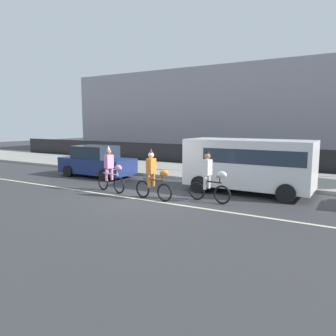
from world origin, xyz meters
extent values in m
plane|color=#38383A|center=(0.00, 0.00, 0.00)|extent=(80.00, 80.00, 0.00)
cube|color=beige|center=(0.00, -0.50, 0.00)|extent=(36.00, 0.14, 0.01)
cube|color=#9E9B93|center=(0.00, 6.50, 0.07)|extent=(60.00, 5.00, 0.15)
cube|color=black|center=(0.00, 9.40, 0.70)|extent=(40.00, 0.08, 1.40)
cube|color=#99939E|center=(-3.85, 18.00, 3.66)|extent=(28.00, 8.00, 7.32)
torus|color=black|center=(-1.59, -0.09, 0.33)|extent=(0.67, 0.20, 0.67)
torus|color=black|center=(-2.62, 0.11, 0.33)|extent=(0.67, 0.20, 0.67)
cylinder|color=silver|center=(-2.11, 0.01, 0.75)|extent=(0.96, 0.24, 0.05)
cylinder|color=silver|center=(-2.26, 0.04, 0.84)|extent=(0.04, 0.04, 0.18)
cylinder|color=silver|center=(-1.70, -0.07, 0.86)|extent=(0.04, 0.04, 0.23)
cylinder|color=silver|center=(-1.70, -0.07, 0.98)|extent=(0.13, 0.50, 0.03)
ellipsoid|color=pink|center=(-1.62, -0.09, 1.05)|extent=(0.39, 0.27, 0.24)
cube|color=pink|center=(-2.21, 0.03, 1.26)|extent=(0.30, 0.36, 0.56)
sphere|color=#9E7051|center=(-2.21, 0.03, 1.66)|extent=(0.22, 0.22, 0.22)
cone|color=silver|center=(-2.21, 0.03, 1.84)|extent=(0.14, 0.14, 0.16)
cylinder|color=pink|center=(-2.23, -0.11, 0.71)|extent=(0.11, 0.11, 0.48)
cylinder|color=pink|center=(-2.18, 0.16, 0.71)|extent=(0.11, 0.11, 0.48)
torus|color=black|center=(0.71, -0.32, 0.33)|extent=(0.67, 0.14, 0.67)
torus|color=black|center=(-0.33, -0.21, 0.33)|extent=(0.67, 0.14, 0.67)
cylinder|color=#4C2614|center=(0.19, -0.27, 0.75)|extent=(0.97, 0.15, 0.05)
cylinder|color=#4C2614|center=(0.04, -0.25, 0.84)|extent=(0.04, 0.04, 0.18)
cylinder|color=#4C2614|center=(0.61, -0.31, 0.86)|extent=(0.04, 0.04, 0.23)
cylinder|color=#4C2614|center=(0.61, -0.31, 0.98)|extent=(0.08, 0.50, 0.03)
ellipsoid|color=orange|center=(0.69, -0.32, 1.05)|extent=(0.38, 0.24, 0.24)
cube|color=orange|center=(0.09, -0.26, 1.26)|extent=(0.27, 0.34, 0.56)
sphere|color=beige|center=(0.09, -0.26, 1.66)|extent=(0.22, 0.22, 0.22)
cone|color=#4C2614|center=(0.09, -0.26, 1.84)|extent=(0.14, 0.14, 0.16)
cylinder|color=orange|center=(0.07, -0.40, 0.71)|extent=(0.11, 0.11, 0.48)
cylinder|color=orange|center=(0.10, -0.12, 0.71)|extent=(0.11, 0.11, 0.48)
torus|color=black|center=(2.65, 0.41, 0.33)|extent=(0.67, 0.15, 0.67)
torus|color=black|center=(1.60, 0.53, 0.33)|extent=(0.67, 0.15, 0.67)
cylinder|color=black|center=(2.12, 0.47, 0.75)|extent=(0.97, 0.16, 0.05)
cylinder|color=black|center=(1.98, 0.48, 0.84)|extent=(0.04, 0.04, 0.18)
cylinder|color=black|center=(2.54, 0.42, 0.86)|extent=(0.04, 0.04, 0.23)
cylinder|color=black|center=(2.54, 0.42, 0.98)|extent=(0.09, 0.50, 0.03)
ellipsoid|color=white|center=(2.62, 0.41, 1.05)|extent=(0.38, 0.24, 0.24)
cube|color=white|center=(2.02, 0.48, 1.26)|extent=(0.28, 0.35, 0.56)
sphere|color=#9E7051|center=(2.02, 0.48, 1.66)|extent=(0.22, 0.22, 0.22)
cone|color=black|center=(2.02, 0.48, 1.84)|extent=(0.14, 0.14, 0.16)
cylinder|color=white|center=(2.01, 0.34, 0.71)|extent=(0.11, 0.11, 0.48)
cylinder|color=white|center=(2.04, 0.62, 0.71)|extent=(0.11, 0.11, 0.48)
cube|color=white|center=(2.84, 2.70, 1.23)|extent=(5.00, 2.00, 1.90)
cube|color=#283342|center=(3.24, 2.70, 1.58)|extent=(3.90, 2.02, 0.56)
cylinder|color=black|center=(4.54, 1.70, 0.35)|extent=(0.70, 0.22, 0.70)
cylinder|color=black|center=(4.54, 3.70, 0.35)|extent=(0.70, 0.22, 0.70)
cylinder|color=black|center=(1.14, 1.70, 0.35)|extent=(0.70, 0.22, 0.70)
cylinder|color=black|center=(1.14, 3.70, 0.35)|extent=(0.70, 0.22, 0.70)
cube|color=navy|center=(-5.32, 2.62, 0.60)|extent=(4.10, 1.72, 0.80)
cube|color=#232D3D|center=(-5.42, 2.62, 1.32)|extent=(2.10, 1.58, 0.64)
cylinder|color=black|center=(-4.04, 1.76, 0.30)|extent=(0.60, 0.20, 0.60)
cylinder|color=black|center=(-4.04, 3.48, 0.30)|extent=(0.60, 0.20, 0.60)
cylinder|color=black|center=(-6.59, 1.76, 0.30)|extent=(0.60, 0.20, 0.60)
cylinder|color=black|center=(-6.59, 3.48, 0.30)|extent=(0.60, 0.20, 0.60)
camera|label=1|loc=(6.81, -10.24, 2.84)|focal=35.00mm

